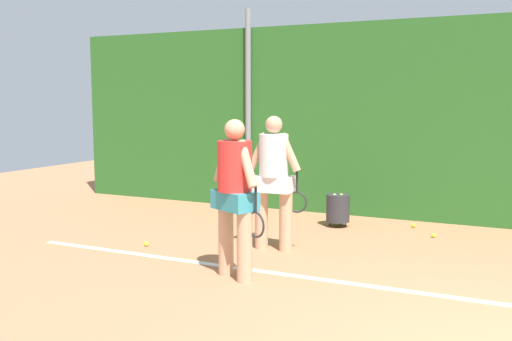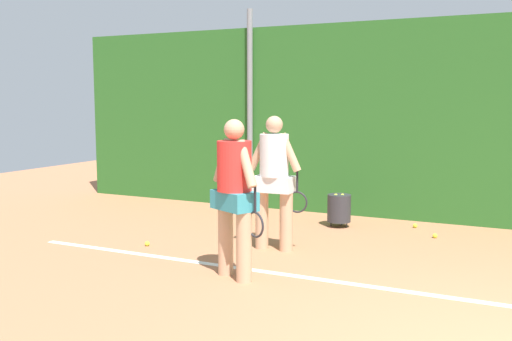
% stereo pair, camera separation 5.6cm
% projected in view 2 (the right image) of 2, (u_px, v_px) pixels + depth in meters
% --- Properties ---
extents(fence_post_left, '(0.10, 0.10, 3.53)m').
position_uv_depth(fence_post_left, '(250.00, 110.00, 10.48)').
color(fence_post_left, gray).
rests_on(fence_post_left, ground_plane).
extents(player_foreground_near, '(0.76, 0.49, 1.74)m').
position_uv_depth(player_foreground_near, '(235.00, 190.00, 6.33)').
color(player_foreground_near, tan).
rests_on(player_foreground_near, ground_plane).
extents(player_midcourt, '(0.80, 0.37, 1.74)m').
position_uv_depth(player_midcourt, '(274.00, 176.00, 7.55)').
color(player_midcourt, tan).
rests_on(player_midcourt, ground_plane).
extents(ball_hopper, '(0.36, 0.36, 0.51)m').
position_uv_depth(ball_hopper, '(339.00, 208.00, 9.01)').
color(ball_hopper, '#2D2D33').
rests_on(ball_hopper, ground_plane).
extents(tennis_ball_0, '(0.07, 0.07, 0.07)m').
position_uv_depth(tennis_ball_0, '(249.00, 221.00, 9.27)').
color(tennis_ball_0, '#CCDB33').
rests_on(tennis_ball_0, ground_plane).
extents(tennis_ball_3, '(0.07, 0.07, 0.07)m').
position_uv_depth(tennis_ball_3, '(435.00, 236.00, 8.29)').
color(tennis_ball_3, '#CCDB33').
rests_on(tennis_ball_3, ground_plane).
extents(tennis_ball_4, '(0.07, 0.07, 0.07)m').
position_uv_depth(tennis_ball_4, '(415.00, 226.00, 8.96)').
color(tennis_ball_4, '#CCDB33').
rests_on(tennis_ball_4, ground_plane).
extents(tennis_ball_5, '(0.07, 0.07, 0.07)m').
position_uv_depth(tennis_ball_5, '(147.00, 244.00, 7.84)').
color(tennis_ball_5, '#CCDB33').
rests_on(tennis_ball_5, ground_plane).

